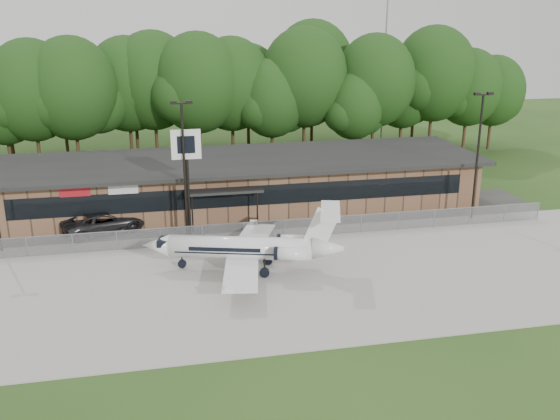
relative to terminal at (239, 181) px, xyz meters
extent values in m
plane|color=#264418|center=(0.00, -23.94, -2.18)|extent=(160.00, 160.00, 0.00)
cube|color=#9E9B93|center=(0.00, -15.94, -2.14)|extent=(64.00, 18.00, 0.08)
cube|color=#383835|center=(0.00, -4.44, -2.15)|extent=(50.00, 9.00, 0.06)
cube|color=brown|center=(0.00, 0.06, -0.18)|extent=(40.00, 10.00, 4.00)
cube|color=black|center=(0.00, -4.96, 0.12)|extent=(36.00, 0.08, 1.60)
cube|color=black|center=(0.00, -0.44, 1.97)|extent=(41.00, 11.50, 0.30)
cube|color=black|center=(-2.00, -5.54, 0.82)|extent=(6.00, 1.60, 0.20)
cube|color=#B2151F|center=(-13.00, -4.99, 1.22)|extent=(2.20, 0.06, 0.70)
cube|color=silver|center=(-9.50, -4.99, 1.22)|extent=(2.20, 0.06, 0.70)
cube|color=gray|center=(0.00, -8.94, -1.43)|extent=(46.00, 0.03, 1.50)
cube|color=gray|center=(0.00, -8.94, -0.68)|extent=(46.00, 0.04, 0.04)
cylinder|color=gray|center=(22.00, 24.06, 10.32)|extent=(0.20, 0.20, 25.00)
cylinder|color=black|center=(-5.00, -7.44, 2.82)|extent=(0.18, 0.18, 10.00)
cube|color=black|center=(-5.00, -7.44, 7.87)|extent=(1.20, 0.12, 0.12)
cube|color=black|center=(-5.55, -7.44, 7.94)|extent=(0.45, 0.30, 0.22)
cube|color=black|center=(-4.45, -7.44, 7.94)|extent=(0.45, 0.30, 0.22)
cylinder|color=black|center=(18.00, -7.44, 2.82)|extent=(0.18, 0.18, 10.00)
cube|color=black|center=(18.00, -7.44, 7.87)|extent=(1.20, 0.12, 0.12)
cube|color=black|center=(17.45, -7.44, 7.94)|extent=(0.45, 0.30, 0.22)
cube|color=black|center=(18.55, -7.44, 7.94)|extent=(0.45, 0.30, 0.22)
cylinder|color=white|center=(-2.00, -14.25, -0.61)|extent=(9.27, 4.00, 1.48)
cone|color=white|center=(-7.32, -12.70, -0.61)|extent=(2.18, 1.93, 1.48)
cone|color=white|center=(3.40, -15.83, -0.47)|extent=(2.36, 1.98, 1.48)
cube|color=white|center=(-2.41, -17.30, -1.02)|extent=(3.50, 5.88, 0.11)
cube|color=white|center=(-0.71, -11.46, -1.02)|extent=(3.50, 5.88, 0.11)
cylinder|color=white|center=(0.86, -16.29, -0.47)|extent=(2.18, 1.36, 0.83)
cylinder|color=white|center=(1.51, -14.08, -0.47)|extent=(2.18, 1.36, 0.83)
cube|color=white|center=(2.95, -15.70, 0.87)|extent=(2.21, 0.76, 2.78)
cube|color=white|center=(3.49, -15.85, 2.02)|extent=(2.34, 4.41, 0.09)
cube|color=black|center=(-6.70, -12.88, -0.35)|extent=(1.20, 1.32, 0.46)
cube|color=black|center=(-0.41, -14.72, -1.85)|extent=(1.33, 2.33, 0.65)
cylinder|color=black|center=(-5.72, -13.17, -1.85)|extent=(0.69, 0.69, 0.20)
imported|color=#333336|center=(-11.09, -4.83, -1.31)|extent=(6.85, 5.00, 1.73)
cylinder|color=black|center=(-4.79, -7.14, 1.70)|extent=(0.24, 0.24, 7.76)
cube|color=silver|center=(-4.79, -7.14, 4.90)|extent=(2.14, 0.28, 2.13)
cube|color=black|center=(-4.79, -7.27, 4.90)|extent=(1.26, 0.06, 1.26)
camera|label=1|loc=(-7.17, -51.44, 14.08)|focal=40.00mm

